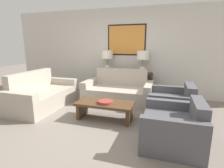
# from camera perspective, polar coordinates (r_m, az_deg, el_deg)

# --- Properties ---
(ground_plane) EXTENTS (20.00, 20.00, 0.00)m
(ground_plane) POSITION_cam_1_polar(r_m,az_deg,el_deg) (3.58, -4.55, -13.29)
(ground_plane) COLOR slate
(back_wall) EXTENTS (7.80, 0.12, 2.65)m
(back_wall) POSITION_cam_1_polar(r_m,az_deg,el_deg) (5.56, 4.80, 10.32)
(back_wall) COLOR beige
(back_wall) RESTS_ON ground_plane
(console_table) EXTENTS (1.66, 0.38, 0.74)m
(console_table) POSITION_cam_1_polar(r_m,az_deg,el_deg) (5.43, 3.98, 0.01)
(console_table) COLOR #332319
(console_table) RESTS_ON ground_plane
(table_lamp_left) EXTENTS (0.36, 0.36, 0.65)m
(table_lamp_left) POSITION_cam_1_polar(r_m,az_deg,el_deg) (5.46, -1.59, 8.90)
(table_lamp_left) COLOR silver
(table_lamp_left) RESTS_ON console_table
(table_lamp_right) EXTENTS (0.36, 0.36, 0.65)m
(table_lamp_right) POSITION_cam_1_polar(r_m,az_deg,el_deg) (5.21, 10.10, 8.51)
(table_lamp_right) COLOR silver
(table_lamp_right) RESTS_ON console_table
(couch_by_back_wall) EXTENTS (1.83, 0.93, 0.90)m
(couch_by_back_wall) POSITION_cam_1_polar(r_m,az_deg,el_deg) (4.83, 2.12, -2.57)
(couch_by_back_wall) COLOR #ADA393
(couch_by_back_wall) RESTS_ON ground_plane
(couch_by_side) EXTENTS (0.93, 1.83, 0.90)m
(couch_by_side) POSITION_cam_1_polar(r_m,az_deg,el_deg) (4.83, -21.79, -3.50)
(couch_by_side) COLOR #ADA393
(couch_by_side) RESTS_ON ground_plane
(coffee_table) EXTENTS (1.20, 0.56, 0.38)m
(coffee_table) POSITION_cam_1_polar(r_m,az_deg,el_deg) (3.73, -2.33, -7.40)
(coffee_table) COLOR #4C331E
(coffee_table) RESTS_ON ground_plane
(decorative_bowl) EXTENTS (0.31, 0.31, 0.05)m
(decorative_bowl) POSITION_cam_1_polar(r_m,az_deg,el_deg) (3.63, -2.11, -5.88)
(decorative_bowl) COLOR #93382D
(decorative_bowl) RESTS_ON coffee_table
(armchair_near_back_wall) EXTENTS (0.91, 0.99, 0.75)m
(armchair_near_back_wall) POSITION_cam_1_polar(r_m,az_deg,el_deg) (4.07, 19.04, -6.47)
(armchair_near_back_wall) COLOR #4C4C51
(armchair_near_back_wall) RESTS_ON ground_plane
(armchair_near_camera) EXTENTS (0.91, 0.99, 0.75)m
(armchair_near_camera) POSITION_cam_1_polar(r_m,az_deg,el_deg) (3.02, 19.48, -13.37)
(armchair_near_camera) COLOR #4C4C51
(armchair_near_camera) RESTS_ON ground_plane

